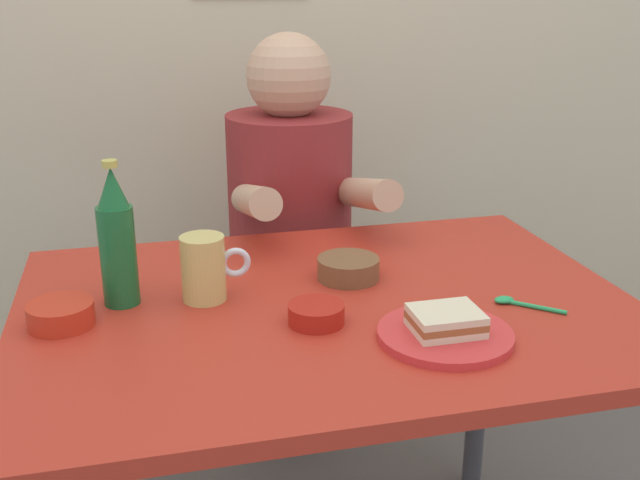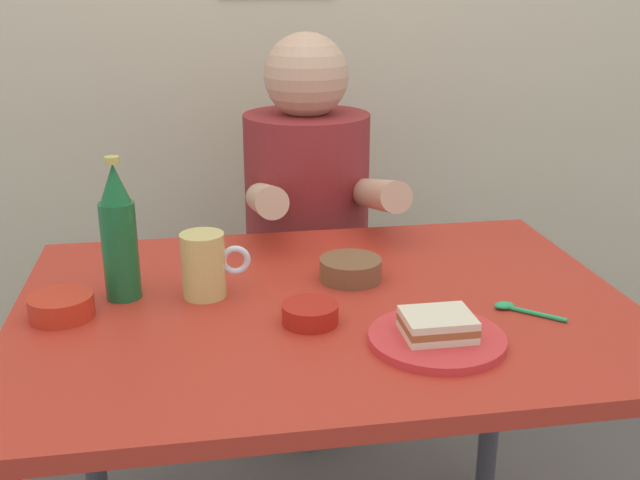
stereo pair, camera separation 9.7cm
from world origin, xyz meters
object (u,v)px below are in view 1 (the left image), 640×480
Objects in this scene: person_seated at (291,194)px; sauce_bowl_chili at (61,313)px; plate_orange at (445,335)px; dining_table at (326,347)px; beer_mug at (205,268)px; beer_bottle at (117,241)px; stool at (292,338)px; sandwich at (446,321)px.

sauce_bowl_chili is (-0.52, -0.61, -0.00)m from person_seated.
dining_table is at bearing 128.05° from plate_orange.
beer_mug reaches higher than sauce_bowl_chili.
plate_orange is 0.58m from beer_bottle.
dining_table is at bearing -16.40° from beer_mug.
dining_table is at bearing -95.82° from person_seated.
stool is 0.86m from beer_bottle.
plate_orange is at bearing -83.95° from person_seated.
sauce_bowl_chili reaches higher than plate_orange.
beer_mug is (-0.27, -0.56, 0.03)m from person_seated.
beer_mug is at bearing 144.92° from sandwich.
beer_mug is (-0.36, 0.25, 0.05)m from plate_orange.
stool is at bearing 64.35° from beer_mug.
beer_bottle is at bearing 35.33° from sauce_bowl_chili.
beer_bottle reaches higher than stool.
dining_table is 1.53× the size of person_seated.
person_seated is 6.54× the size of sauce_bowl_chili.
beer_mug reaches higher than sandwich.
person_seated is at bearing 63.90° from beer_mug.
stool is at bearing 90.00° from person_seated.
beer_bottle is 2.38× the size of sauce_bowl_chili.
person_seated reaches higher than dining_table.
plate_orange is at bearing -51.95° from dining_table.
beer_bottle reaches higher than sauce_bowl_chili.
beer_bottle reaches higher than dining_table.
plate_orange is 2.00× the size of sauce_bowl_chili.
stool is 4.09× the size of sandwich.
plate_orange is at bearing -18.32° from sauce_bowl_chili.
dining_table is 2.44× the size of stool.
person_seated is 0.69m from beer_bottle.
person_seated is 0.81m from sandwich.
dining_table is 4.20× the size of beer_bottle.
sandwich is 0.44m from beer_mug.
plate_orange reaches higher than dining_table.
sauce_bowl_chili is at bearing -130.48° from person_seated.
person_seated is (0.06, 0.62, 0.12)m from dining_table.
sauce_bowl_chili reaches higher than dining_table.
sandwich is at bearing -28.10° from beer_bottle.
beer_mug is at bearing 163.60° from dining_table.
sauce_bowl_chili is at bearing -129.96° from stool.
beer_bottle reaches higher than beer_mug.
dining_table is 0.27m from sandwich.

